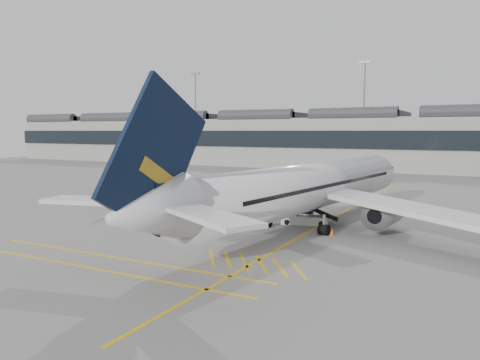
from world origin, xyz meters
The scene contains 17 objects.
ground centered at (0.00, 0.00, 0.00)m, with size 220.00×220.00×0.00m, color gray.
terminal centered at (0.00, 71.93, 6.14)m, with size 200.00×20.45×12.40m.
light_masts centered at (-1.67, 86.00, 14.49)m, with size 113.00×0.60×25.45m.
apron_markings centered at (10.00, 10.00, 0.01)m, with size 0.25×60.00×0.01m, color gold.
airliner_main centered at (9.05, 5.11, 3.36)m, with size 38.98×42.86×11.44m.
belt_loader centered at (8.49, 6.26, 0.59)m, with size 5.11×2.48×2.02m.
baggage_cart_a centered at (7.40, 9.53, 0.94)m, with size 1.86×1.61×1.75m.
baggage_cart_b centered at (3.32, 1.92, 0.87)m, with size 1.90×1.75×1.62m.
baggage_cart_c centered at (-0.22, 2.16, 0.91)m, with size 1.99×1.84×1.69m.
baggage_cart_d centered at (-6.25, 4.56, 1.01)m, with size 2.03×1.78×1.89m.
ramp_agent_a centered at (2.49, 9.39, 0.77)m, with size 0.56×0.37×1.55m, color #FF450D.
ramp_agent_b centered at (6.82, 7.39, 0.93)m, with size 0.90×0.70×1.86m, color #F5580C.
pushback_tug centered at (-2.02, 2.30, 0.58)m, with size 2.66×2.06×1.31m.
safety_cone_nose centered at (13.30, 23.36, 0.24)m, with size 0.34×0.34×0.47m, color #F24C0A.
safety_cone_engine centered at (12.08, 2.86, 0.28)m, with size 0.40×0.40×0.56m, color #F24C0A.
service_van_left centered at (-2.85, 34.01, 0.94)m, with size 4.08×2.07×2.10m.
service_van_mid centered at (-4.30, 31.59, 0.77)m, with size 1.80×3.43×1.73m.
Camera 1 is at (22.55, -32.58, 8.23)m, focal length 35.00 mm.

